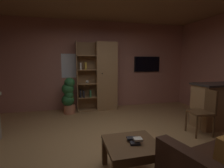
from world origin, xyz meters
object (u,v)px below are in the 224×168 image
(table_book_0, at_px, (135,143))
(dining_chair, at_px, (204,109))
(wall_mounted_tv, at_px, (147,64))
(potted_floor_plant, at_px, (69,95))
(bookshelf_cabinet, at_px, (103,77))
(table_book_2, at_px, (138,139))
(coffee_table, at_px, (132,149))
(table_book_1, at_px, (131,138))

(table_book_0, relative_size, dining_chair, 0.13)
(wall_mounted_tv, bearing_deg, potted_floor_plant, -170.68)
(bookshelf_cabinet, distance_m, potted_floor_plant, 1.19)
(potted_floor_plant, bearing_deg, wall_mounted_tv, 9.32)
(table_book_2, height_order, dining_chair, dining_chair)
(table_book_0, height_order, dining_chair, dining_chair)
(coffee_table, distance_m, table_book_0, 0.11)
(table_book_1, bearing_deg, potted_floor_plant, 105.90)
(table_book_0, height_order, potted_floor_plant, potted_floor_plant)
(dining_chair, bearing_deg, wall_mounted_tv, 91.18)
(dining_chair, relative_size, potted_floor_plant, 0.89)
(coffee_table, distance_m, dining_chair, 2.04)
(table_book_1, relative_size, table_book_2, 1.16)
(table_book_2, relative_size, dining_chair, 0.12)
(table_book_0, height_order, wall_mounted_tv, wall_mounted_tv)
(coffee_table, xyz_separation_m, dining_chair, (1.86, 0.82, 0.18))
(wall_mounted_tv, bearing_deg, table_book_0, -117.57)
(table_book_0, bearing_deg, coffee_table, 113.12)
(coffee_table, relative_size, table_book_2, 6.46)
(coffee_table, distance_m, wall_mounted_tv, 3.97)
(table_book_1, distance_m, dining_chair, 2.00)
(potted_floor_plant, bearing_deg, table_book_1, -74.10)
(bookshelf_cabinet, height_order, table_book_0, bookshelf_cabinet)
(table_book_1, height_order, potted_floor_plant, potted_floor_plant)
(potted_floor_plant, xyz_separation_m, wall_mounted_tv, (2.62, 0.43, 0.87))
(table_book_0, relative_size, potted_floor_plant, 0.12)
(table_book_1, bearing_deg, dining_chair, 22.51)
(bookshelf_cabinet, relative_size, table_book_1, 16.87)
(coffee_table, height_order, table_book_0, table_book_0)
(table_book_0, distance_m, wall_mounted_tv, 3.98)
(table_book_2, bearing_deg, potted_floor_plant, 106.35)
(table_book_2, relative_size, potted_floor_plant, 0.10)
(bookshelf_cabinet, bearing_deg, potted_floor_plant, -168.34)
(table_book_1, xyz_separation_m, wall_mounted_tv, (1.80, 3.32, 0.93))
(dining_chair, xyz_separation_m, wall_mounted_tv, (-0.05, 2.55, 0.87))
(dining_chair, distance_m, wall_mounted_tv, 2.70)
(table_book_1, bearing_deg, bookshelf_cabinet, 85.64)
(coffee_table, bearing_deg, dining_chair, 23.72)
(bookshelf_cabinet, xyz_separation_m, table_book_2, (-0.19, -3.20, -0.54))
(coffee_table, relative_size, potted_floor_plant, 0.66)
(table_book_2, bearing_deg, wall_mounted_tv, 62.91)
(coffee_table, bearing_deg, bookshelf_cabinet, 85.46)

